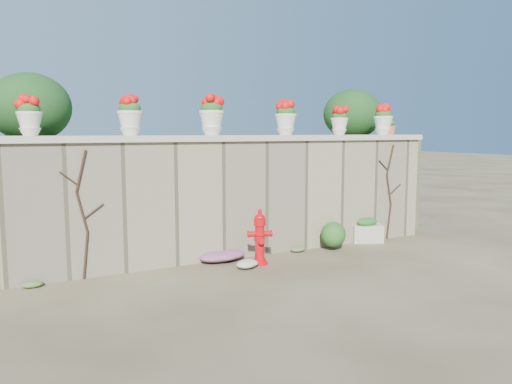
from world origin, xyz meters
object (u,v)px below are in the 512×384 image
planter_box (367,231)px  terracotta_pot (390,128)px  fire_hydrant (260,237)px  urn_pot_0 (29,117)px

planter_box → terracotta_pot: bearing=43.1°
fire_hydrant → terracotta_pot: terracotta_pot is taller
planter_box → urn_pot_0: size_ratio=1.24×
terracotta_pot → fire_hydrant: bearing=-168.2°
fire_hydrant → terracotta_pot: 3.90m
fire_hydrant → urn_pot_0: bearing=-173.2°
planter_box → urn_pot_0: bearing=-157.9°
urn_pot_0 → terracotta_pot: urn_pot_0 is taller
planter_box → urn_pot_0: urn_pot_0 is taller
fire_hydrant → planter_box: 2.71m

